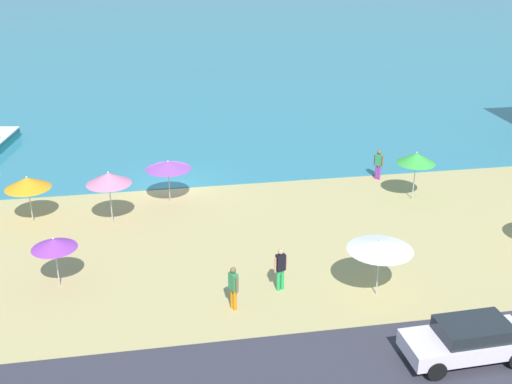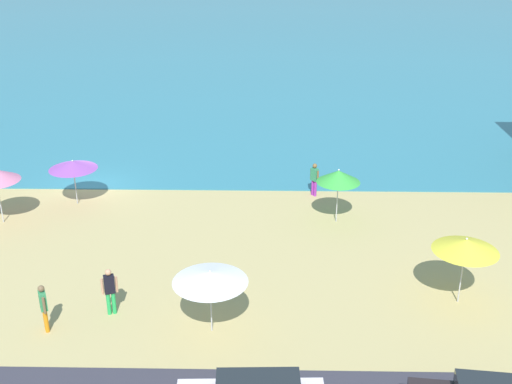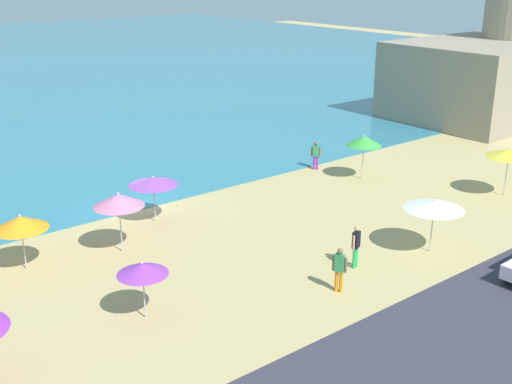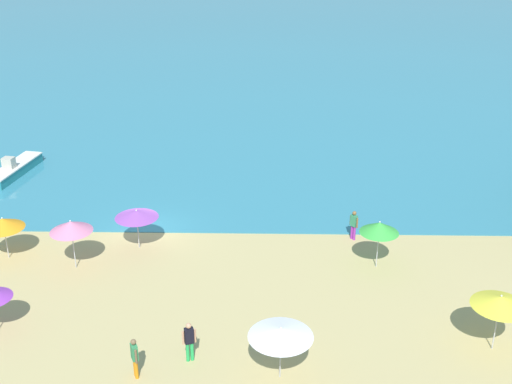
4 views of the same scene
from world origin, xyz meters
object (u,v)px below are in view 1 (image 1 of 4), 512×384
Objects in this scene: beach_umbrella_3 at (380,245)px; bather_4 at (281,267)px; beach_umbrella_4 at (109,178)px; beach_umbrella_6 at (54,244)px; bather_1 at (233,286)px; beach_umbrella_2 at (27,183)px; bather_0 at (379,163)px; beach_umbrella_0 at (416,158)px; parked_car_1 at (468,340)px; beach_umbrella_5 at (168,165)px.

beach_umbrella_3 is 1.40× the size of bather_4.
beach_umbrella_3 is 13.02m from beach_umbrella_4.
bather_1 is (6.54, -2.82, -0.87)m from beach_umbrella_6.
bather_4 is at bearing 27.45° from bather_1.
beach_umbrella_2 reaches higher than bather_0.
beach_umbrella_0 reaches higher than beach_umbrella_2.
beach_umbrella_6 is at bearing -109.50° from beach_umbrella_4.
beach_umbrella_0 is 1.52× the size of bather_0.
bather_0 is at bearing 49.77° from bather_1.
beach_umbrella_6 is 15.36m from parked_car_1.
beach_umbrella_0 is 1.21× the size of beach_umbrella_6.
beach_umbrella_3 is at bearing -32.76° from beach_umbrella_2.
beach_umbrella_6 is 0.51× the size of parked_car_1.
beach_umbrella_6 is 7.17m from bather_1.
beach_umbrella_2 is 12.42m from bather_1.
beach_umbrella_4 reaches higher than bather_1.
bather_4 is at bearing -11.88° from beach_umbrella_6.
beach_umbrella_4 is 9.83m from bather_4.
beach_umbrella_5 is at bearing 10.31° from beach_umbrella_2.
beach_umbrella_5 reaches higher than bather_4.
beach_umbrella_3 is at bearing -54.06° from beach_umbrella_5.
parked_car_1 is at bearing -40.78° from beach_umbrella_2.
beach_umbrella_3 is 0.60× the size of parked_car_1.
beach_umbrella_6 reaches higher than bather_0.
bather_1 is 0.98× the size of bather_4.
beach_umbrella_4 is 17.14m from parked_car_1.
beach_umbrella_4 is at bearing 70.50° from beach_umbrella_6.
beach_umbrella_2 is at bearing 132.78° from bather_1.
beach_umbrella_6 is 8.74m from bather_4.
beach_umbrella_4 is 1.16× the size of beach_umbrella_5.
beach_umbrella_6 is 1.25× the size of bather_0.
parked_car_1 is at bearing -46.76° from beach_umbrella_4.
bather_1 is at bearing -23.30° from beach_umbrella_6.
bather_1 is at bearing -140.99° from beach_umbrella_0.
beach_umbrella_3 is at bearing -110.03° from bather_0.
beach_umbrella_4 reaches higher than beach_umbrella_2.
bather_1 is 2.22m from bather_4.
beach_umbrella_6 is 1.19× the size of bather_4.
bather_1 is (-9.72, -11.49, 0.03)m from bather_0.
beach_umbrella_4 reaches higher than bather_0.
beach_umbrella_5 is 10.06m from bather_4.
beach_umbrella_5 reaches higher than bather_1.
beach_umbrella_6 is at bearing 168.12° from bather_4.
beach_umbrella_4 reaches higher than beach_umbrella_6.
beach_umbrella_3 reaches higher than beach_umbrella_5.
beach_umbrella_5 is 11.65m from bather_0.
bather_1 is at bearing -47.22° from beach_umbrella_2.
beach_umbrella_3 is 12.18m from bather_0.
beach_umbrella_5 is 0.55× the size of parked_car_1.
beach_umbrella_4 is at bearing -167.03° from bather_0.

